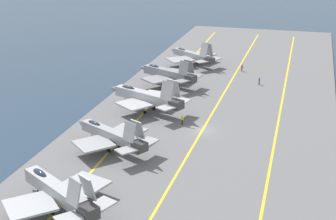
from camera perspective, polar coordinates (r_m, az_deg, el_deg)
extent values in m
plane|color=#23384C|center=(87.63, 3.84, -2.46)|extent=(2000.00, 2000.00, 0.00)
cube|color=slate|center=(87.56, 3.84, -2.34)|extent=(182.91, 44.32, 0.40)
cube|color=yellow|center=(86.03, 11.81, -3.02)|extent=(164.61, 2.78, 0.01)
cube|color=yellow|center=(87.48, 3.85, -2.22)|extent=(164.62, 0.36, 0.01)
cube|color=yellow|center=(90.57, -3.71, -1.42)|extent=(164.60, 3.61, 0.01)
cube|color=#9EA3A8|center=(64.91, -12.39, -8.62)|extent=(7.81, 11.11, 1.75)
cone|color=#5B5E60|center=(70.45, -15.29, -6.49)|extent=(2.61, 2.80, 1.66)
cube|color=#38383A|center=(59.55, -8.84, -11.17)|extent=(2.73, 2.71, 1.49)
ellipsoid|color=#232D38|center=(67.40, -14.03, -6.84)|extent=(2.35, 2.98, 0.96)
cube|color=#9EA3A8|center=(63.42, -15.05, -10.18)|extent=(7.60, 7.60, 0.28)
cube|color=#9EA3A8|center=(66.48, -9.45, -8.23)|extent=(6.89, 6.64, 0.28)
cube|color=#9EA3A8|center=(58.92, -10.42, -8.98)|extent=(1.97, 2.41, 2.93)
cube|color=#9EA3A8|center=(59.76, -8.92, -8.45)|extent=(1.97, 2.41, 2.93)
cube|color=#9EA3A8|center=(58.90, -10.98, -11.69)|extent=(3.60, 3.56, 0.20)
cube|color=#9EA3A8|center=(60.97, -7.30, -10.29)|extent=(3.44, 3.15, 0.20)
cylinder|color=#B2B2B7|center=(69.18, -14.19, -8.45)|extent=(0.16, 0.16, 1.57)
cylinder|color=black|center=(69.41, -14.15, -8.80)|extent=(0.50, 0.63, 0.60)
cylinder|color=#B2B2B7|center=(64.27, -12.68, -10.65)|extent=(0.16, 0.16, 1.57)
cylinder|color=black|center=(64.52, -12.64, -11.02)|extent=(0.50, 0.63, 0.60)
cylinder|color=#B2B2B7|center=(65.30, -10.80, -9.98)|extent=(0.16, 0.16, 1.57)
cylinder|color=black|center=(65.54, -10.77, -10.34)|extent=(0.50, 0.63, 0.60)
cube|color=#93999E|center=(79.98, -6.57, -2.64)|extent=(6.85, 11.06, 1.55)
cone|color=#5B5E60|center=(84.99, -9.52, -1.40)|extent=(2.34, 2.64, 1.47)
cube|color=#38383A|center=(75.15, -3.16, -4.07)|extent=(2.46, 2.51, 1.32)
ellipsoid|color=#232D38|center=(82.30, -8.19, -1.50)|extent=(2.09, 2.91, 0.85)
cube|color=#93999E|center=(78.00, -8.25, -3.73)|extent=(7.18, 7.18, 0.28)
cube|color=#93999E|center=(81.88, -4.60, -2.40)|extent=(6.17, 6.14, 0.28)
cube|color=#93999E|center=(74.65, -4.31, -2.45)|extent=(1.81, 2.37, 2.78)
cube|color=#93999E|center=(75.66, -3.39, -2.11)|extent=(1.81, 2.37, 2.78)
cube|color=#93999E|center=(74.15, -4.64, -4.45)|extent=(3.57, 3.47, 0.20)
cube|color=#93999E|center=(76.83, -2.22, -3.50)|extent=(3.35, 2.97, 0.20)
cylinder|color=#B2B2B7|center=(83.76, -8.44, -2.84)|extent=(0.16, 0.16, 1.63)
cylinder|color=black|center=(83.96, -8.43, -3.16)|extent=(0.48, 0.63, 0.60)
cylinder|color=#B2B2B7|center=(79.14, -6.58, -4.15)|extent=(0.16, 0.16, 1.63)
cylinder|color=black|center=(79.35, -6.56, -4.49)|extent=(0.48, 0.63, 0.60)
cylinder|color=#B2B2B7|center=(80.40, -5.39, -3.70)|extent=(0.16, 0.16, 1.63)
cylinder|color=black|center=(80.61, -5.38, -4.04)|extent=(0.48, 0.63, 0.60)
cube|color=#A8AAAF|center=(95.48, -2.70, 1.53)|extent=(6.56, 12.54, 1.81)
cone|color=#5B5E60|center=(100.30, -5.93, 2.36)|extent=(2.52, 2.90, 1.72)
cube|color=#38383A|center=(90.93, 0.94, 0.59)|extent=(2.72, 2.72, 1.54)
ellipsoid|color=#232D38|center=(97.70, -4.44, 2.46)|extent=(2.11, 3.26, 1.00)
cube|color=#A8AAAF|center=(93.10, -3.80, 0.63)|extent=(7.06, 7.24, 0.28)
cube|color=#A8AAAF|center=(97.75, -1.26, 1.63)|extent=(5.45, 6.17, 0.28)
cube|color=#A8AAAF|center=(90.20, -0.12, 2.15)|extent=(1.85, 2.62, 3.28)
cube|color=#A8AAAF|center=(91.62, 0.62, 2.44)|extent=(1.85, 2.62, 3.28)
cube|color=#A8AAAF|center=(89.51, -0.23, 0.27)|extent=(3.66, 3.55, 0.20)
cube|color=#A8AAAF|center=(92.96, 1.54, 1.03)|extent=(3.26, 2.97, 0.20)
cylinder|color=#B2B2B7|center=(99.11, -4.77, 1.05)|extent=(0.16, 0.16, 1.89)
cylinder|color=black|center=(99.32, -4.76, 0.70)|extent=(0.43, 0.64, 0.60)
cylinder|color=#B2B2B7|center=(94.38, -2.59, 0.12)|extent=(0.16, 0.16, 1.89)
cylinder|color=black|center=(94.60, -2.58, -0.25)|extent=(0.43, 0.64, 0.60)
cylinder|color=#B2B2B7|center=(96.20, -1.60, 0.52)|extent=(0.16, 0.16, 1.89)
cylinder|color=black|center=(96.42, -1.60, 0.16)|extent=(0.43, 0.64, 0.60)
cube|color=gray|center=(111.01, -0.24, 4.12)|extent=(6.35, 11.15, 1.75)
cone|color=#5B5E60|center=(115.30, -2.76, 4.71)|extent=(2.41, 2.66, 1.66)
cube|color=#38383A|center=(106.87, 2.54, 3.47)|extent=(2.60, 2.53, 1.49)
ellipsoid|color=#232D38|center=(113.01, -1.58, 4.84)|extent=(2.03, 2.94, 0.96)
cube|color=gray|center=(108.49, -1.24, 3.42)|extent=(7.00, 6.99, 0.28)
cube|color=gray|center=(113.41, 1.03, 4.17)|extent=(5.82, 5.79, 0.28)
cube|color=gray|center=(106.28, 1.73, 4.68)|extent=(1.71, 2.34, 2.83)
cube|color=gray|center=(107.67, 2.34, 4.87)|extent=(1.71, 2.34, 2.83)
cube|color=gray|center=(105.44, 1.58, 3.25)|extent=(3.54, 3.37, 0.20)
cube|color=gray|center=(108.88, 3.09, 3.77)|extent=(3.25, 2.80, 0.20)
cylinder|color=#B2B2B7|center=(114.21, -1.86, 3.65)|extent=(0.16, 0.16, 1.76)
cylinder|color=black|center=(114.38, -1.86, 3.38)|extent=(0.45, 0.64, 0.60)
cylinder|color=#B2B2B7|center=(109.89, -0.19, 3.00)|extent=(0.16, 0.16, 1.76)
cylinder|color=black|center=(110.06, -0.19, 2.71)|extent=(0.45, 0.64, 0.60)
cylinder|color=#B2B2B7|center=(111.68, 0.63, 3.28)|extent=(0.16, 0.16, 1.76)
cylinder|color=black|center=(111.85, 0.63, 3.00)|extent=(0.45, 0.64, 0.60)
cube|color=#93999E|center=(128.11, 2.53, 6.11)|extent=(7.98, 10.35, 1.53)
cone|color=#5B5E60|center=(133.11, 0.61, 6.66)|extent=(2.46, 2.63, 1.46)
cube|color=#38383A|center=(123.16, 4.65, 5.50)|extent=(2.53, 2.56, 1.30)
ellipsoid|color=#232D38|center=(130.54, 1.51, 6.72)|extent=(2.32, 2.79, 0.84)
cube|color=#93999E|center=(125.66, 1.39, 5.61)|extent=(7.51, 7.59, 0.28)
cube|color=#93999E|center=(130.29, 3.84, 6.10)|extent=(7.13, 6.75, 0.28)
cube|color=#93999E|center=(122.94, 4.00, 6.64)|extent=(2.08, 2.36, 3.22)
cube|color=#93999E|center=(124.01, 4.55, 6.74)|extent=(2.08, 2.36, 3.22)
cube|color=#93999E|center=(122.06, 3.75, 5.39)|extent=(3.53, 3.54, 0.20)
cube|color=#93999E|center=(124.94, 5.23, 5.69)|extent=(3.47, 3.19, 0.20)
cylinder|color=#B2B2B7|center=(131.66, 1.28, 5.82)|extent=(0.16, 0.16, 1.52)
cylinder|color=black|center=(131.77, 1.28, 5.63)|extent=(0.53, 0.62, 0.60)
cylinder|color=#B2B2B7|center=(126.94, 2.50, 5.27)|extent=(0.16, 0.16, 1.52)
cylinder|color=black|center=(127.06, 2.50, 5.07)|extent=(0.53, 0.62, 0.60)
cylinder|color=#B2B2B7|center=(128.32, 3.23, 5.42)|extent=(0.16, 0.16, 1.52)
cylinder|color=black|center=(128.44, 3.22, 5.22)|extent=(0.53, 0.62, 0.60)
cylinder|color=#232328|center=(89.39, 1.58, -1.36)|extent=(0.24, 0.24, 0.93)
cube|color=yellow|center=(89.13, 1.59, -0.93)|extent=(0.31, 0.41, 0.52)
sphere|color=beige|center=(88.99, 1.59, -0.69)|extent=(0.22, 0.22, 0.22)
sphere|color=yellow|center=(88.97, 1.59, -0.65)|extent=(0.24, 0.24, 0.24)
cylinder|color=#383328|center=(123.30, 8.19, 4.46)|extent=(0.24, 0.24, 0.80)
cube|color=purple|center=(123.12, 8.20, 4.77)|extent=(0.38, 0.45, 0.57)
sphere|color=#9E7051|center=(123.01, 8.21, 4.96)|extent=(0.22, 0.22, 0.22)
sphere|color=purple|center=(123.00, 8.21, 4.98)|extent=(0.24, 0.24, 0.24)
cylinder|color=#383328|center=(113.34, 10.06, 2.97)|extent=(0.24, 0.24, 0.82)
cube|color=#284CB2|center=(113.14, 10.08, 3.30)|extent=(0.42, 0.32, 0.55)
sphere|color=beige|center=(113.03, 10.10, 3.50)|extent=(0.22, 0.22, 0.22)
sphere|color=#284CB2|center=(113.01, 10.10, 3.53)|extent=(0.24, 0.24, 0.24)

